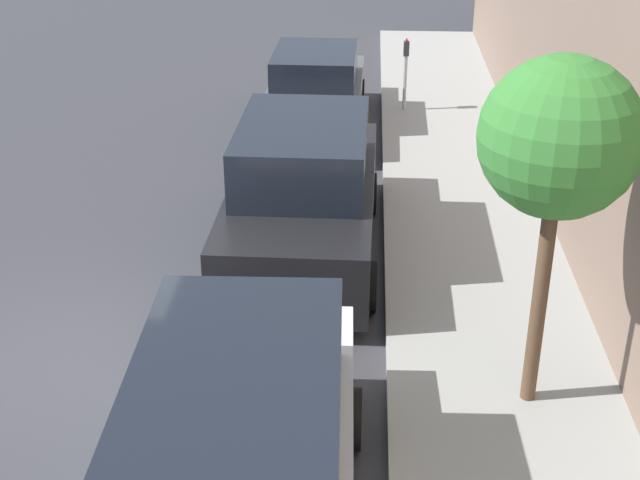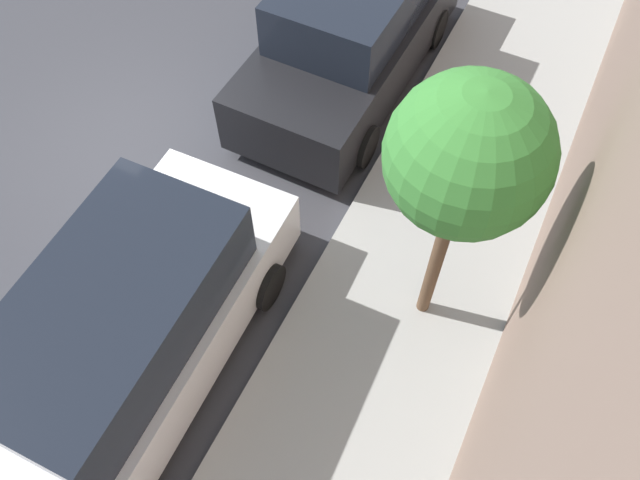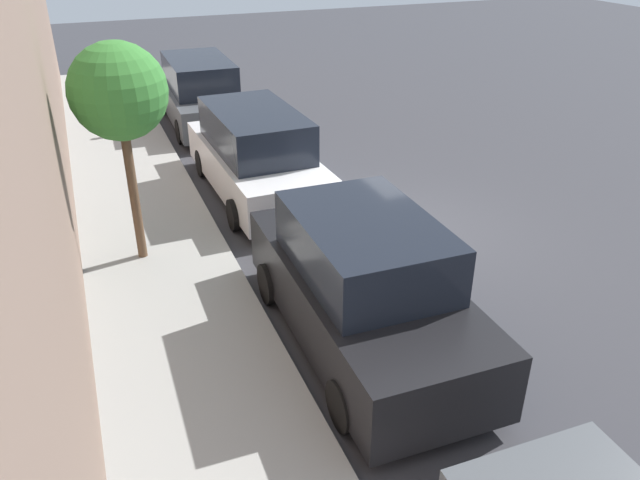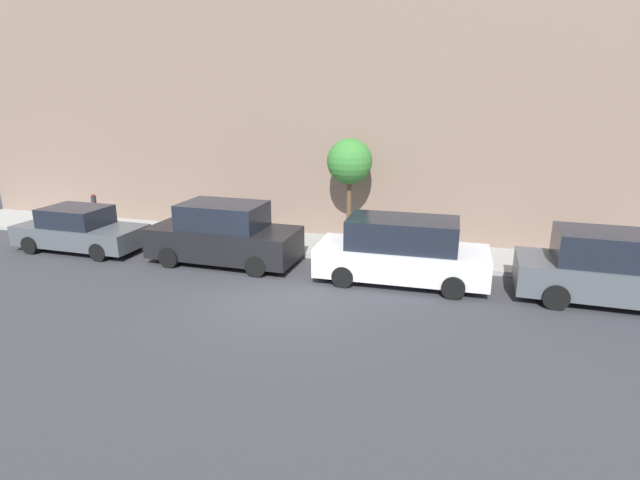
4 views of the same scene
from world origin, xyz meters
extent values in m
plane|color=#38383D|center=(0.00, 0.00, 0.00)|extent=(60.00, 60.00, 0.00)
cube|color=#9E9E99|center=(4.77, 0.00, 0.07)|extent=(2.53, 32.00, 0.15)
cube|color=silver|center=(2.22, -2.97, 0.64)|extent=(2.02, 4.94, 0.84)
cube|color=black|center=(2.22, -2.97, 1.48)|extent=(1.75, 3.14, 0.84)
cylinder|color=black|center=(1.32, -1.45, 0.32)|extent=(0.22, 0.63, 0.63)
cylinder|color=black|center=(3.12, -1.45, 0.32)|extent=(0.22, 0.63, 0.63)
cube|color=black|center=(2.34, 2.75, 0.70)|extent=(2.03, 4.83, 0.96)
cylinder|color=black|center=(3.27, 4.24, 0.33)|extent=(0.22, 0.66, 0.66)
cylinder|color=black|center=(1.41, 1.26, 0.33)|extent=(0.22, 0.66, 0.66)
cylinder|color=black|center=(3.27, 1.26, 0.33)|extent=(0.22, 0.66, 0.66)
cylinder|color=brown|center=(5.00, -0.75, 1.41)|extent=(0.16, 0.16, 2.51)
sphere|color=#387F33|center=(5.00, -0.75, 3.09)|extent=(1.55, 1.55, 1.55)
camera|label=1|loc=(3.22, -8.66, 5.90)|focal=50.00mm
camera|label=2|loc=(5.43, -4.58, 7.32)|focal=35.00mm
camera|label=3|loc=(5.63, 9.42, 5.57)|focal=35.00mm
camera|label=4|loc=(-11.61, -4.54, 5.29)|focal=28.00mm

